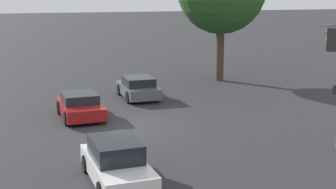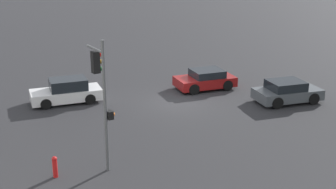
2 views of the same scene
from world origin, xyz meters
name	(u,v)px [view 1 (image 1 of 2)]	position (x,y,z in m)	size (l,w,h in m)	color
ground_plane	(132,127)	(0.00, 0.00, 0.00)	(300.00, 300.00, 0.00)	#28282B
crossing_car_0	(138,88)	(-6.09, 2.22, 0.64)	(3.99, 2.16, 1.32)	#4C5156
crossing_car_1	(117,163)	(6.23, -2.35, 0.67)	(4.13, 1.86, 1.45)	silver
crossing_car_2	(80,106)	(-2.67, -1.95, 0.61)	(3.81, 2.07, 1.26)	maroon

